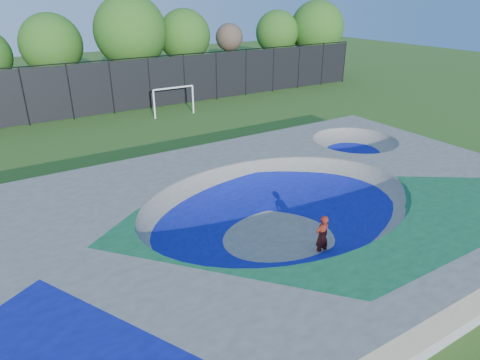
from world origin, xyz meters
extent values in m
plane|color=#305618|center=(0.00, 0.00, 0.00)|extent=(120.00, 120.00, 0.00)
cube|color=gray|center=(0.00, 0.00, 0.75)|extent=(22.00, 14.00, 1.50)
imported|color=red|center=(0.28, -2.03, 0.80)|extent=(0.60, 0.40, 1.59)
cube|color=black|center=(0.28, -2.03, 0.03)|extent=(0.81, 0.37, 0.05)
cylinder|color=white|center=(2.12, 18.01, 1.05)|extent=(0.12, 0.12, 2.09)
cylinder|color=white|center=(5.26, 18.01, 1.05)|extent=(0.12, 0.12, 2.09)
cylinder|color=white|center=(3.69, 18.01, 2.09)|extent=(3.14, 0.12, 0.12)
cylinder|color=black|center=(-6.00, 21.00, 2.00)|extent=(0.09, 0.09, 4.00)
cylinder|color=black|center=(-3.00, 21.00, 2.00)|extent=(0.09, 0.09, 4.00)
cylinder|color=black|center=(0.00, 21.00, 2.00)|extent=(0.09, 0.09, 4.00)
cylinder|color=black|center=(3.00, 21.00, 2.00)|extent=(0.09, 0.09, 4.00)
cylinder|color=black|center=(6.00, 21.00, 2.00)|extent=(0.09, 0.09, 4.00)
cylinder|color=black|center=(9.00, 21.00, 2.00)|extent=(0.09, 0.09, 4.00)
cylinder|color=black|center=(12.00, 21.00, 2.00)|extent=(0.09, 0.09, 4.00)
cylinder|color=black|center=(15.00, 21.00, 2.00)|extent=(0.09, 0.09, 4.00)
cylinder|color=black|center=(18.00, 21.00, 2.00)|extent=(0.09, 0.09, 4.00)
cylinder|color=black|center=(21.00, 21.00, 2.00)|extent=(0.09, 0.09, 4.00)
cylinder|color=black|center=(24.00, 21.00, 2.00)|extent=(0.09, 0.09, 4.00)
cube|color=black|center=(0.00, 21.00, 2.00)|extent=(48.00, 0.03, 3.80)
cylinder|color=black|center=(0.00, 21.00, 4.00)|extent=(48.00, 0.08, 0.08)
cylinder|color=#412B20|center=(-2.81, 26.58, 1.47)|extent=(0.44, 0.44, 2.94)
sphere|color=#275B17|center=(-2.81, 26.58, 4.76)|extent=(4.84, 4.84, 4.84)
cylinder|color=#412B20|center=(3.16, 24.84, 1.69)|extent=(0.44, 0.44, 3.38)
sphere|color=#275B17|center=(3.16, 24.84, 5.60)|extent=(5.92, 5.92, 5.92)
cylinder|color=#412B20|center=(8.15, 25.17, 1.65)|extent=(0.44, 0.44, 3.30)
sphere|color=#275B17|center=(8.15, 25.17, 5.02)|extent=(4.60, 4.60, 4.60)
cylinder|color=#412B20|center=(13.01, 25.52, 1.76)|extent=(0.44, 0.44, 3.52)
sphere|color=brown|center=(13.01, 25.52, 4.62)|extent=(2.60, 2.60, 2.60)
cylinder|color=#412B20|center=(19.18, 26.20, 1.55)|extent=(0.44, 0.44, 3.10)
sphere|color=#275B17|center=(19.18, 26.20, 4.75)|extent=(4.40, 4.40, 4.40)
cylinder|color=#412B20|center=(23.44, 24.90, 1.50)|extent=(0.44, 0.44, 2.99)
sphere|color=#275B17|center=(23.44, 24.90, 5.09)|extent=(5.60, 5.60, 5.60)
camera|label=1|loc=(-8.91, -11.32, 8.53)|focal=32.00mm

